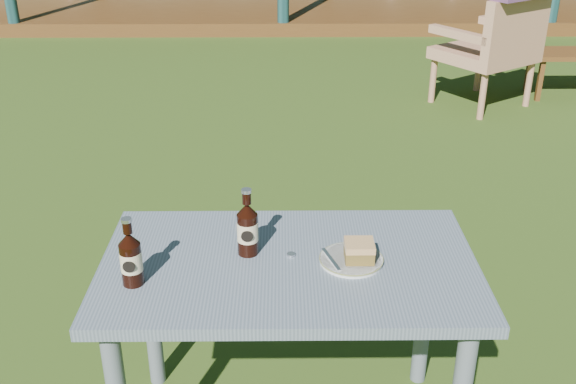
{
  "coord_description": "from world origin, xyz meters",
  "views": [
    {
      "loc": [
        -0.02,
        -3.43,
        1.85
      ],
      "look_at": [
        0.0,
        -1.3,
        0.82
      ],
      "focal_mm": 42.0,
      "sensor_mm": 36.0,
      "label": 1
    }
  ],
  "objects_px": {
    "side_table": "(565,58)",
    "armchair_left": "(494,45)",
    "cake_slice": "(359,251)",
    "cafe_table": "(289,288)",
    "plate": "(351,260)",
    "cola_bottle_far": "(131,258)",
    "cola_bottle_near": "(247,228)"
  },
  "relations": [
    {
      "from": "armchair_left",
      "to": "cola_bottle_far",
      "type": "bearing_deg",
      "value": -120.18
    },
    {
      "from": "cake_slice",
      "to": "armchair_left",
      "type": "height_order",
      "value": "armchair_left"
    },
    {
      "from": "cafe_table",
      "to": "cake_slice",
      "type": "relative_size",
      "value": 13.04
    },
    {
      "from": "cake_slice",
      "to": "cola_bottle_far",
      "type": "bearing_deg",
      "value": -171.06
    },
    {
      "from": "plate",
      "to": "cola_bottle_far",
      "type": "xyz_separation_m",
      "value": [
        -0.67,
        -0.12,
        0.08
      ]
    },
    {
      "from": "cafe_table",
      "to": "plate",
      "type": "relative_size",
      "value": 5.88
    },
    {
      "from": "armchair_left",
      "to": "cake_slice",
      "type": "bearing_deg",
      "value": -112.35
    },
    {
      "from": "plate",
      "to": "cola_bottle_far",
      "type": "bearing_deg",
      "value": -170.17
    },
    {
      "from": "cake_slice",
      "to": "cola_bottle_near",
      "type": "xyz_separation_m",
      "value": [
        -0.35,
        0.06,
        0.05
      ]
    },
    {
      "from": "armchair_left",
      "to": "side_table",
      "type": "bearing_deg",
      "value": 22.56
    },
    {
      "from": "cafe_table",
      "to": "cola_bottle_near",
      "type": "bearing_deg",
      "value": 158.59
    },
    {
      "from": "cake_slice",
      "to": "armchair_left",
      "type": "bearing_deg",
      "value": 67.65
    },
    {
      "from": "cola_bottle_near",
      "to": "armchair_left",
      "type": "xyz_separation_m",
      "value": [
        1.87,
        3.62,
        -0.28
      ]
    },
    {
      "from": "cafe_table",
      "to": "cola_bottle_near",
      "type": "xyz_separation_m",
      "value": [
        -0.13,
        0.05,
        0.19
      ]
    },
    {
      "from": "plate",
      "to": "cola_bottle_far",
      "type": "relative_size",
      "value": 0.92
    },
    {
      "from": "cafe_table",
      "to": "side_table",
      "type": "relative_size",
      "value": 2.0
    },
    {
      "from": "cola_bottle_near",
      "to": "armchair_left",
      "type": "relative_size",
      "value": 0.24
    },
    {
      "from": "side_table",
      "to": "cola_bottle_far",
      "type": "bearing_deg",
      "value": -125.7
    },
    {
      "from": "plate",
      "to": "side_table",
      "type": "bearing_deg",
      "value": 60.24
    },
    {
      "from": "cola_bottle_far",
      "to": "armchair_left",
      "type": "relative_size",
      "value": 0.23
    },
    {
      "from": "armchair_left",
      "to": "side_table",
      "type": "distance_m",
      "value": 0.82
    },
    {
      "from": "plate",
      "to": "cake_slice",
      "type": "height_order",
      "value": "cake_slice"
    },
    {
      "from": "cake_slice",
      "to": "cola_bottle_near",
      "type": "bearing_deg",
      "value": 169.59
    },
    {
      "from": "plate",
      "to": "side_table",
      "type": "xyz_separation_m",
      "value": [
        2.28,
        3.98,
        -0.39
      ]
    },
    {
      "from": "cafe_table",
      "to": "cola_bottle_far",
      "type": "xyz_separation_m",
      "value": [
        -0.47,
        -0.12,
        0.19
      ]
    },
    {
      "from": "cake_slice",
      "to": "side_table",
      "type": "distance_m",
      "value": 4.6
    },
    {
      "from": "cola_bottle_far",
      "to": "plate",
      "type": "bearing_deg",
      "value": 9.83
    },
    {
      "from": "plate",
      "to": "cake_slice",
      "type": "xyz_separation_m",
      "value": [
        0.02,
        -0.01,
        0.04
      ]
    },
    {
      "from": "cola_bottle_near",
      "to": "cola_bottle_far",
      "type": "distance_m",
      "value": 0.38
    },
    {
      "from": "side_table",
      "to": "armchair_left",
      "type": "bearing_deg",
      "value": -157.44
    },
    {
      "from": "cafe_table",
      "to": "armchair_left",
      "type": "distance_m",
      "value": 4.06
    },
    {
      "from": "cafe_table",
      "to": "cola_bottle_far",
      "type": "bearing_deg",
      "value": -165.47
    }
  ]
}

